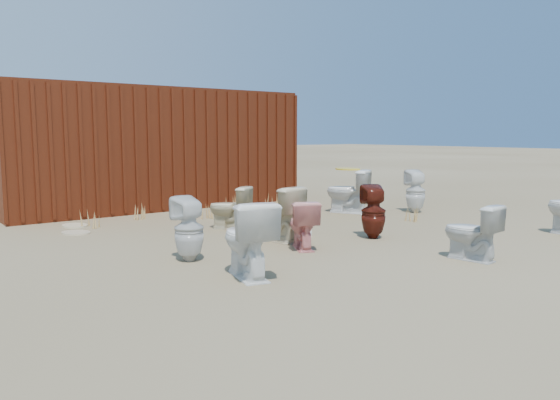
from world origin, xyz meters
TOP-DOWN VIEW (x-y plane):
  - ground at (0.00, 0.00)m, footprint 100.00×100.00m
  - shipping_container at (0.00, 5.20)m, footprint 6.00×2.40m
  - toilet_front_a at (-1.61, -0.95)m, footprint 0.64×0.89m
  - toilet_front_pink at (-0.23, -0.20)m, footprint 0.62×0.73m
  - toilet_front_c at (0.96, -1.91)m, footprint 0.45×0.70m
  - toilet_front_maroon at (1.04, -0.26)m, footprint 0.48×0.48m
  - toilet_back_a at (-1.75, 0.08)m, footprint 0.36×0.36m
  - toilet_back_beige_left at (-0.21, 1.65)m, footprint 0.69×0.76m
  - toilet_back_beige_right at (-0.19, 0.42)m, footprint 0.53×0.81m
  - toilet_back_yellowlid at (2.52, 1.81)m, footprint 0.78×0.93m
  - toilet_back_e at (3.60, 1.06)m, footprint 0.50×0.50m
  - yellow_lid at (2.52, 1.81)m, footprint 0.42×0.52m
  - loose_tank at (0.18, 0.44)m, footprint 0.53×0.32m
  - loose_lid_near at (-2.10, 3.39)m, footprint 0.41×0.51m
  - loose_lid_far at (-2.28, 2.73)m, footprint 0.54×0.58m
  - weed_clump_a at (-1.88, 3.13)m, footprint 0.36×0.36m
  - weed_clump_b at (0.08, 2.67)m, footprint 0.32×0.32m
  - weed_clump_c at (1.71, 3.01)m, footprint 0.36×0.36m
  - weed_clump_d at (-0.92, 3.50)m, footprint 0.30×0.30m
  - weed_clump_e at (1.02, 3.50)m, footprint 0.34×0.34m
  - weed_clump_f at (2.74, 0.40)m, footprint 0.28×0.28m

SIDE VIEW (x-z plane):
  - ground at x=0.00m, z-range 0.00..0.00m
  - loose_lid_near at x=-2.10m, z-range 0.00..0.02m
  - loose_lid_far at x=-2.28m, z-range 0.00..0.02m
  - weed_clump_f at x=2.74m, z-range 0.00..0.25m
  - weed_clump_d at x=-0.92m, z-range 0.00..0.25m
  - weed_clump_a at x=-1.88m, z-range 0.00..0.27m
  - weed_clump_b at x=0.08m, z-range 0.00..0.28m
  - weed_clump_c at x=1.71m, z-range 0.00..0.30m
  - weed_clump_e at x=1.02m, z-range 0.00..0.31m
  - loose_tank at x=0.18m, z-range 0.00..0.35m
  - toilet_front_pink at x=-0.23m, z-range 0.00..0.65m
  - toilet_front_c at x=0.96m, z-range 0.00..0.68m
  - toilet_back_beige_left at x=-0.21m, z-range 0.00..0.68m
  - toilet_back_a at x=-1.75m, z-range 0.00..0.77m
  - toilet_front_maroon at x=1.04m, z-range 0.00..0.77m
  - toilet_back_beige_right at x=-0.19m, z-range 0.00..0.78m
  - toilet_back_e at x=3.60m, z-range 0.00..0.82m
  - toilet_front_a at x=-1.61m, z-range 0.00..0.82m
  - toilet_back_yellowlid at x=2.52m, z-range 0.00..0.82m
  - yellow_lid at x=2.52m, z-range 0.82..0.85m
  - shipping_container at x=0.00m, z-range 0.00..2.40m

